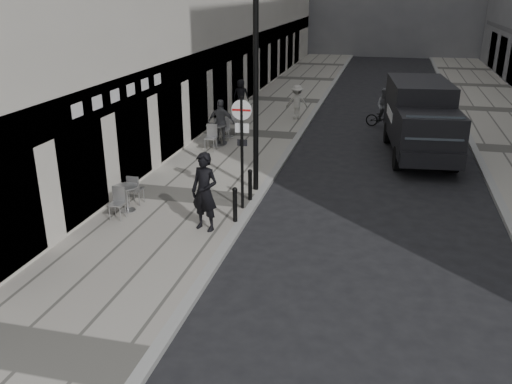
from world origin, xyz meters
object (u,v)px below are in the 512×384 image
(lamppost, at_px, (256,75))
(walking_man, at_px, (205,192))
(sign_post, at_px, (242,138))
(panel_van, at_px, (420,116))
(cyclist, at_px, (384,112))

(lamppost, bearing_deg, walking_man, -99.87)
(sign_post, xyz_separation_m, lamppost, (-0.00, 1.58, 1.45))
(panel_van, height_order, cyclist, panel_van)
(walking_man, distance_m, panel_van, 10.22)
(sign_post, distance_m, panel_van, 8.60)
(cyclist, bearing_deg, panel_van, -57.35)
(panel_van, distance_m, cyclist, 4.41)
(walking_man, height_order, sign_post, sign_post)
(walking_man, bearing_deg, sign_post, 86.87)
(walking_man, relative_size, sign_post, 0.64)
(walking_man, xyz_separation_m, lamppost, (0.55, 3.18, 2.47))
(lamppost, bearing_deg, cyclist, 69.05)
(lamppost, height_order, cyclist, lamppost)
(panel_van, bearing_deg, sign_post, -131.64)
(sign_post, xyz_separation_m, cyclist, (3.65, 11.10, -1.47))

